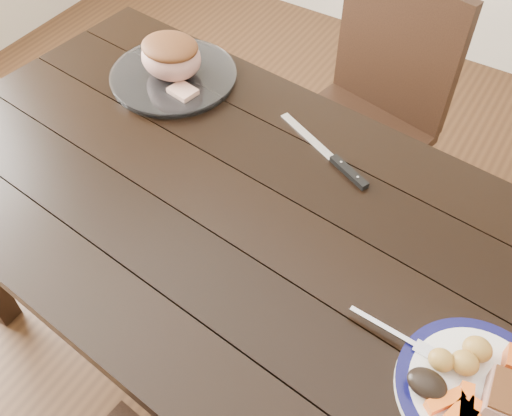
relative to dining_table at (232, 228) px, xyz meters
The scene contains 13 objects.
ground 0.66m from the dining_table, ahead, with size 4.00×4.00×0.00m, color #472B16.
dining_table is the anchor object (origin of this frame).
chair_far 0.75m from the dining_table, 87.19° to the left, with size 0.50×0.51×0.93m.
dinner_plate 0.63m from the dining_table, 13.28° to the right, with size 0.28×0.28×0.02m, color white.
plate_rim 0.63m from the dining_table, 13.28° to the right, with size 0.28×0.28×0.02m, color #0D0C3F.
serving_platter 0.50m from the dining_table, 142.56° to the left, with size 0.34×0.34×0.02m, color white.
roasted_potatoes 0.59m from the dining_table, 11.27° to the right, with size 0.10×0.10×0.04m.
carrot_batons 0.64m from the dining_table, 19.19° to the right, with size 0.09×0.11×0.02m.
dark_mushroom 0.58m from the dining_table, 19.74° to the right, with size 0.07×0.05×0.03m, color black.
fork 0.48m from the dining_table, 14.97° to the right, with size 0.18×0.03×0.00m.
roast_joint 0.51m from the dining_table, 142.56° to the left, with size 0.17×0.15×0.11m, color tan.
cut_slice 0.41m from the dining_table, 142.28° to the left, with size 0.07×0.06×0.02m, color tan.
carving_knife 0.30m from the dining_table, 57.88° to the left, with size 0.30×0.15×0.01m.
Camera 1 is at (0.50, -0.69, 1.71)m, focal length 40.00 mm.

